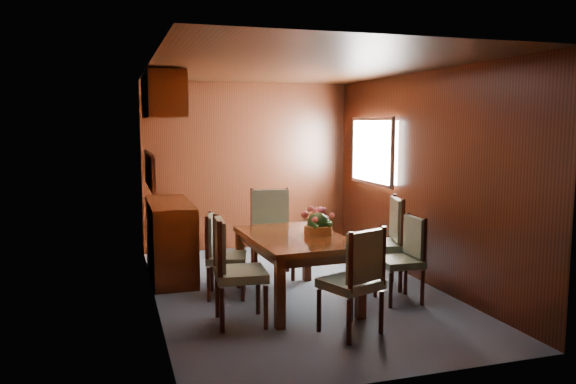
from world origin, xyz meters
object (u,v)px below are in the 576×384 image
object	(u,v)px
chair_head	(357,276)
chair_left_near	(232,265)
dining_table	(295,245)
chair_right_near	(405,254)
sideboard	(170,239)
flower_centerpiece	(318,220)

from	to	relation	value
chair_head	chair_left_near	bearing A→B (deg)	127.22
dining_table	chair_left_near	distance (m)	0.87
dining_table	chair_head	xyz separation A→B (m)	(0.21, -1.03, -0.07)
chair_left_near	dining_table	bearing A→B (deg)	125.31
chair_right_near	chair_head	size ratio (longest dim) A/B	0.93
chair_left_near	chair_right_near	bearing A→B (deg)	98.92
sideboard	chair_left_near	size ratio (longest dim) A/B	1.41
dining_table	flower_centerpiece	xyz separation A→B (m)	(0.25, 0.01, 0.25)
chair_right_near	flower_centerpiece	size ratio (longest dim) A/B	2.85
sideboard	chair_right_near	xyz separation A→B (m)	(2.20, -1.66, 0.04)
chair_left_near	sideboard	bearing A→B (deg)	-163.57
sideboard	chair_right_near	world-z (taller)	sideboard
dining_table	flower_centerpiece	world-z (taller)	flower_centerpiece
chair_head	dining_table	bearing A→B (deg)	80.60
dining_table	chair_head	world-z (taller)	chair_head
chair_left_near	chair_head	bearing A→B (deg)	62.97
dining_table	sideboard	bearing A→B (deg)	126.96
flower_centerpiece	chair_head	bearing A→B (deg)	-92.05
chair_right_near	chair_head	bearing A→B (deg)	131.99
sideboard	chair_right_near	distance (m)	2.76
flower_centerpiece	sideboard	bearing A→B (deg)	135.55
chair_right_near	flower_centerpiece	world-z (taller)	flower_centerpiece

